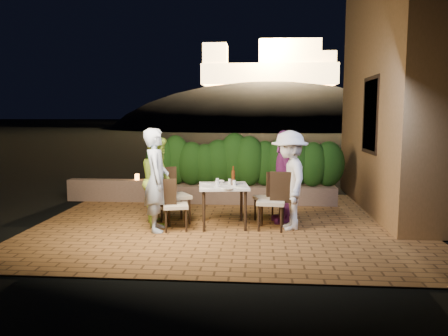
# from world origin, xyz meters

# --- Properties ---
(ground) EXTENTS (400.00, 400.00, 0.00)m
(ground) POSITION_xyz_m (0.00, 0.00, -0.02)
(ground) COLOR black
(ground) RESTS_ON ground
(terrace_floor) EXTENTS (7.00, 6.00, 0.15)m
(terrace_floor) POSITION_xyz_m (0.00, 0.50, -0.07)
(terrace_floor) COLOR brown
(terrace_floor) RESTS_ON ground
(building_wall) EXTENTS (1.60, 5.00, 5.00)m
(building_wall) POSITION_xyz_m (3.60, 2.00, 2.50)
(building_wall) COLOR #9E703E
(building_wall) RESTS_ON ground
(window_pane) EXTENTS (0.08, 1.00, 1.40)m
(window_pane) POSITION_xyz_m (2.82, 1.50, 2.00)
(window_pane) COLOR black
(window_pane) RESTS_ON building_wall
(window_frame) EXTENTS (0.06, 1.15, 1.55)m
(window_frame) POSITION_xyz_m (2.81, 1.50, 2.00)
(window_frame) COLOR black
(window_frame) RESTS_ON building_wall
(planter) EXTENTS (4.20, 0.55, 0.40)m
(planter) POSITION_xyz_m (0.20, 2.30, 0.20)
(planter) COLOR brown
(planter) RESTS_ON ground
(hedge) EXTENTS (4.00, 0.70, 1.10)m
(hedge) POSITION_xyz_m (0.20, 2.30, 0.95)
(hedge) COLOR #15360E
(hedge) RESTS_ON planter
(parapet) EXTENTS (2.20, 0.30, 0.50)m
(parapet) POSITION_xyz_m (-2.80, 2.30, 0.25)
(parapet) COLOR brown
(parapet) RESTS_ON ground
(hill) EXTENTS (52.00, 40.00, 22.00)m
(hill) POSITION_xyz_m (2.00, 60.00, -4.00)
(hill) COLOR black
(hill) RESTS_ON ground
(fortress) EXTENTS (26.00, 8.00, 8.00)m
(fortress) POSITION_xyz_m (2.00, 60.00, 10.50)
(fortress) COLOR #FFCC7A
(fortress) RESTS_ON hill
(dining_table) EXTENTS (0.98, 0.98, 0.75)m
(dining_table) POSITION_xyz_m (-0.07, 0.16, 0.38)
(dining_table) COLOR white
(dining_table) RESTS_ON ground
(plate_nw) EXTENTS (0.23, 0.23, 0.01)m
(plate_nw) POSITION_xyz_m (-0.34, -0.12, 0.76)
(plate_nw) COLOR white
(plate_nw) RESTS_ON dining_table
(plate_sw) EXTENTS (0.22, 0.22, 0.01)m
(plate_sw) POSITION_xyz_m (-0.39, 0.36, 0.76)
(plate_sw) COLOR white
(plate_sw) RESTS_ON dining_table
(plate_ne) EXTENTS (0.21, 0.21, 0.01)m
(plate_ne) POSITION_xyz_m (0.24, -0.01, 0.76)
(plate_ne) COLOR white
(plate_ne) RESTS_ON dining_table
(plate_se) EXTENTS (0.20, 0.20, 0.01)m
(plate_se) POSITION_xyz_m (0.17, 0.39, 0.76)
(plate_se) COLOR white
(plate_se) RESTS_ON dining_table
(plate_centre) EXTENTS (0.22, 0.22, 0.01)m
(plate_centre) POSITION_xyz_m (-0.04, 0.17, 0.76)
(plate_centre) COLOR white
(plate_centre) RESTS_ON dining_table
(plate_front) EXTENTS (0.24, 0.24, 0.01)m
(plate_front) POSITION_xyz_m (0.03, -0.18, 0.76)
(plate_front) COLOR white
(plate_front) RESTS_ON dining_table
(glass_nw) EXTENTS (0.07, 0.07, 0.12)m
(glass_nw) POSITION_xyz_m (-0.17, -0.03, 0.81)
(glass_nw) COLOR silver
(glass_nw) RESTS_ON dining_table
(glass_sw) EXTENTS (0.06, 0.06, 0.10)m
(glass_sw) POSITION_xyz_m (-0.20, 0.34, 0.80)
(glass_sw) COLOR silver
(glass_sw) RESTS_ON dining_table
(glass_ne) EXTENTS (0.06, 0.06, 0.10)m
(glass_ne) POSITION_xyz_m (0.12, 0.11, 0.80)
(glass_ne) COLOR silver
(glass_ne) RESTS_ON dining_table
(glass_se) EXTENTS (0.06, 0.06, 0.10)m
(glass_se) POSITION_xyz_m (0.03, 0.28, 0.80)
(glass_se) COLOR silver
(glass_se) RESTS_ON dining_table
(beer_bottle) EXTENTS (0.07, 0.07, 0.34)m
(beer_bottle) POSITION_xyz_m (0.10, 0.20, 0.92)
(beer_bottle) COLOR #451F0B
(beer_bottle) RESTS_ON dining_table
(bowl) EXTENTS (0.21, 0.21, 0.04)m
(bowl) POSITION_xyz_m (-0.16, 0.45, 0.77)
(bowl) COLOR white
(bowl) RESTS_ON dining_table
(chair_left_front) EXTENTS (0.50, 0.50, 0.91)m
(chair_left_front) POSITION_xyz_m (-0.88, -0.19, 0.45)
(chair_left_front) COLOR black
(chair_left_front) RESTS_ON ground
(chair_left_back) EXTENTS (0.68, 0.68, 1.06)m
(chair_left_back) POSITION_xyz_m (-0.99, 0.31, 0.53)
(chair_left_back) COLOR black
(chair_left_back) RESTS_ON ground
(chair_right_front) EXTENTS (0.53, 0.53, 1.03)m
(chair_right_front) POSITION_xyz_m (0.78, -0.00, 0.51)
(chair_right_front) COLOR black
(chair_right_front) RESTS_ON ground
(chair_right_back) EXTENTS (0.57, 0.57, 0.95)m
(chair_right_back) POSITION_xyz_m (0.73, 0.54, 0.47)
(chair_right_back) COLOR black
(chair_right_back) RESTS_ON ground
(diner_blue) EXTENTS (0.55, 0.72, 1.78)m
(diner_blue) POSITION_xyz_m (-1.20, -0.24, 0.89)
(diner_blue) COLOR #A2B7D1
(diner_blue) RESTS_ON ground
(diner_green) EXTENTS (0.86, 0.96, 1.62)m
(diner_green) POSITION_xyz_m (-1.29, 0.28, 0.81)
(diner_green) COLOR #B2DE45
(diner_green) RESTS_ON ground
(diner_white) EXTENTS (0.79, 1.20, 1.74)m
(diner_white) POSITION_xyz_m (1.09, 0.06, 0.87)
(diner_white) COLOR white
(diner_white) RESTS_ON ground
(diner_purple) EXTENTS (0.58, 1.07, 1.73)m
(diner_purple) POSITION_xyz_m (1.02, 0.55, 0.86)
(diner_purple) COLOR #792873
(diner_purple) RESTS_ON ground
(parapet_lamp) EXTENTS (0.10, 0.10, 0.14)m
(parapet_lamp) POSITION_xyz_m (-2.27, 2.30, 0.57)
(parapet_lamp) COLOR orange
(parapet_lamp) RESTS_ON parapet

